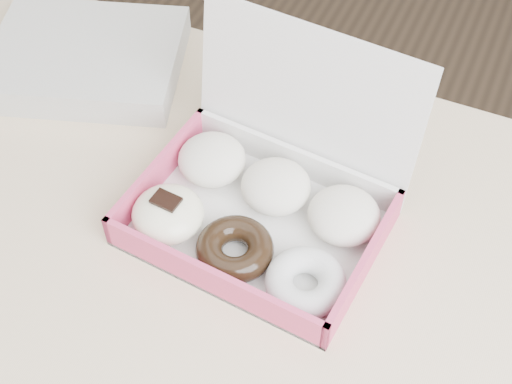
% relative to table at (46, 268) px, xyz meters
% --- Properties ---
extents(table, '(1.20, 0.80, 0.75)m').
position_rel_table_xyz_m(table, '(0.00, 0.00, 0.00)').
color(table, '#D2B68A').
rests_on(table, ground).
extents(donut_box, '(0.29, 0.25, 0.20)m').
position_rel_table_xyz_m(donut_box, '(0.23, 0.12, 0.11)').
color(donut_box, silver).
rests_on(donut_box, table).
extents(newspapers, '(0.30, 0.27, 0.04)m').
position_rel_table_xyz_m(newspapers, '(-0.09, 0.26, 0.10)').
color(newspapers, silver).
rests_on(newspapers, table).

